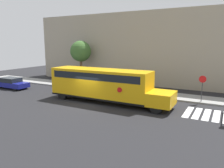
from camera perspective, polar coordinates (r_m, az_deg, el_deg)
The scene contains 8 objects.
ground_plane at distance 20.33m, azimuth -6.64°, elevation -5.23°, with size 60.00×60.00×0.00m, color black.
sidewalk_strip at distance 25.74m, azimuth 1.67°, elevation -1.63°, with size 44.00×3.00×0.15m.
building_backdrop at distance 31.11m, azimuth 7.18°, elevation 9.18°, with size 32.00×4.00×9.61m.
crosswalk_stripes at distance 18.81m, azimuth 25.64°, elevation -7.52°, with size 4.70×3.20×0.01m.
school_bus at distance 20.56m, azimuth -2.23°, elevation 0.14°, with size 11.91×2.57×3.12m.
parked_car at distance 29.79m, azimuth -24.70°, elevation 0.24°, with size 4.33×1.73×1.34m.
stop_sign at distance 21.76m, azimuth 22.50°, elevation -0.34°, with size 0.65×0.10×2.60m.
tree_near_sidewalk at distance 31.38m, azimuth -8.19°, elevation 8.41°, with size 2.94×2.94×5.90m.
Camera 1 is at (11.29, -15.98, 5.50)m, focal length 35.00 mm.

